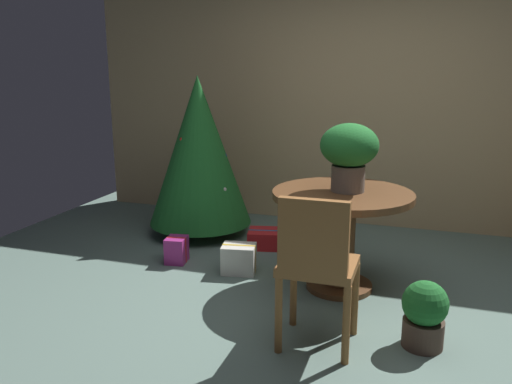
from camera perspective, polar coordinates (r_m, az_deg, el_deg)
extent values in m
plane|color=slate|center=(3.58, 7.87, -13.19)|extent=(6.60, 6.60, 0.00)
cube|color=tan|center=(5.39, 12.68, 10.04)|extent=(6.00, 0.10, 2.60)
cylinder|color=brown|center=(3.97, 9.17, -10.08)|extent=(0.49, 0.49, 0.04)
cylinder|color=brown|center=(3.85, 9.36, -5.36)|extent=(0.21, 0.21, 0.65)
cylinder|color=brown|center=(3.75, 9.57, -0.30)|extent=(1.01, 1.01, 0.05)
cylinder|color=#665B51|center=(3.75, 10.06, 1.50)|extent=(0.24, 0.24, 0.19)
ellipsoid|color=#1E6628|center=(3.70, 10.22, 5.08)|extent=(0.41, 0.41, 0.31)
sphere|color=red|center=(3.71, 8.35, 5.99)|extent=(0.06, 0.06, 0.06)
sphere|color=red|center=(3.84, 9.22, 5.90)|extent=(0.05, 0.05, 0.05)
cylinder|color=brown|center=(3.33, 4.13, -10.76)|extent=(0.04, 0.04, 0.46)
cylinder|color=brown|center=(3.27, 10.81, -11.47)|extent=(0.04, 0.04, 0.46)
cylinder|color=brown|center=(3.03, 2.49, -13.34)|extent=(0.04, 0.04, 0.46)
cylinder|color=brown|center=(2.96, 9.88, -14.22)|extent=(0.04, 0.04, 0.46)
cube|color=brown|center=(3.04, 6.96, -8.05)|extent=(0.43, 0.39, 0.05)
cube|color=brown|center=(2.80, 6.40, -4.89)|extent=(0.39, 0.05, 0.41)
cylinder|color=brown|center=(5.17, -6.05, -3.89)|extent=(0.10, 0.10, 0.12)
cone|color=#1E6628|center=(4.99, -6.27, 4.53)|extent=(0.99, 0.99, 1.41)
sphere|color=silver|center=(4.81, -3.56, 0.27)|extent=(0.06, 0.06, 0.06)
sphere|color=gold|center=(5.29, -5.57, 3.44)|extent=(0.05, 0.05, 0.05)
sphere|color=#2D51A8|center=(5.34, -6.68, 2.31)|extent=(0.07, 0.07, 0.07)
sphere|color=#2D51A8|center=(5.27, -2.95, 0.28)|extent=(0.05, 0.05, 0.05)
sphere|color=red|center=(4.88, -8.07, 5.72)|extent=(0.05, 0.05, 0.05)
sphere|color=#2D51A8|center=(4.96, -3.52, 4.00)|extent=(0.05, 0.05, 0.05)
cube|color=red|center=(4.75, 0.83, -5.14)|extent=(0.32, 0.32, 0.16)
cube|color=#1E569E|center=(4.75, 0.83, -5.14)|extent=(0.27, 0.09, 0.16)
cube|color=silver|center=(4.17, -1.89, -7.34)|extent=(0.30, 0.25, 0.23)
cube|color=gold|center=(4.17, -1.89, -7.34)|extent=(0.27, 0.08, 0.23)
cube|color=#9E287A|center=(4.43, -8.71, -6.30)|extent=(0.19, 0.21, 0.22)
cube|color=red|center=(4.43, -8.71, -6.30)|extent=(0.17, 0.05, 0.22)
cylinder|color=#4C382D|center=(3.30, 17.84, -14.54)|extent=(0.24, 0.24, 0.17)
sphere|color=#1E6628|center=(3.22, 18.09, -11.55)|extent=(0.27, 0.27, 0.27)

